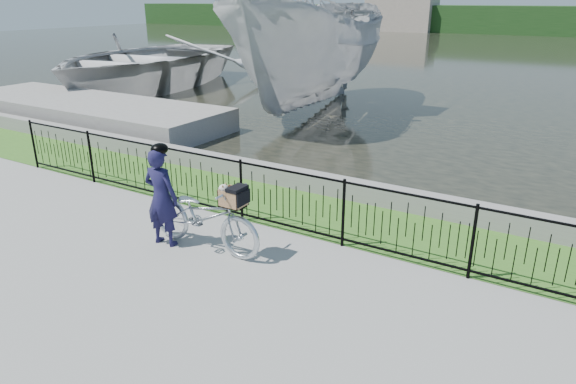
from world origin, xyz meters
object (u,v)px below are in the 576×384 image
Objects in this scene: bicycle_rig at (205,216)px; boat_far at (145,61)px; boat_near at (313,50)px; cyclist at (161,196)px; dock at (88,111)px.

bicycle_rig is 16.77m from boat_far.
bicycle_rig is 0.19× the size of boat_near.
bicycle_rig is at bearing 17.60° from cyclist.
dock is at bearing -60.18° from boat_far.
cyclist is 0.13× the size of boat_far.
cyclist is (8.47, -5.32, 0.49)m from dock.
cyclist is 0.16× the size of boat_near.
bicycle_rig is at bearing -29.12° from dock.
dock is 5.90× the size of cyclist.
dock is 7.75m from boat_near.
boat_near is at bearing 42.38° from dock.
cyclist is at bearing -74.43° from boat_near.
boat_near is at bearing -5.64° from boat_far.
boat_near reaches higher than boat_far.
bicycle_rig is at bearing -41.35° from boat_far.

